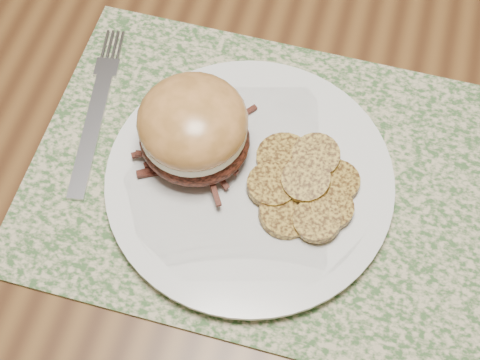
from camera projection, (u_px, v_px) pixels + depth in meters
The scene contains 7 objects.
ground at pixel (274, 261), 1.41m from camera, with size 3.50×3.50×0.00m, color #58321E.
dining_table at pixel (298, 67), 0.82m from camera, with size 1.50×0.90×0.75m.
placemat at pixel (262, 177), 0.66m from camera, with size 0.45×0.33×0.00m, color #395B2E.
dinner_plate at pixel (250, 181), 0.64m from camera, with size 0.26×0.26×0.02m, color silver.
pork_sandwich at pixel (193, 129), 0.61m from camera, with size 0.12×0.11×0.08m.
roasted_potatoes at pixel (304, 186), 0.62m from camera, with size 0.12×0.12×0.03m.
fork at pixel (97, 109), 0.69m from camera, with size 0.05×0.21×0.00m.
Camera 1 is at (0.06, -0.50, 1.33)m, focal length 50.00 mm.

